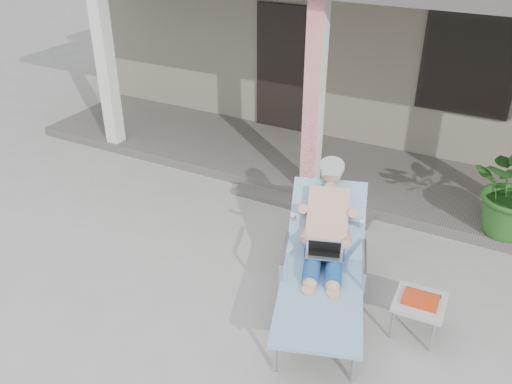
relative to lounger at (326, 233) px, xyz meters
The scene contains 6 objects.
ground 1.31m from the lounger, 169.53° to the right, with size 60.00×60.00×0.00m, color #9E9E99.
house 6.44m from the lounger, 98.74° to the left, with size 10.40×5.40×3.30m.
porch_deck 3.08m from the lounger, 109.00° to the left, with size 10.00×2.00×0.15m, color #605B56.
porch_step 2.10m from the lounger, 120.18° to the left, with size 2.00×0.30×0.07m, color #605B56.
lounger is the anchor object (origin of this frame).
side_table 1.13m from the lounger, ahead, with size 0.50×0.50×0.43m.
Camera 1 is at (2.45, -4.13, 3.88)m, focal length 38.00 mm.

